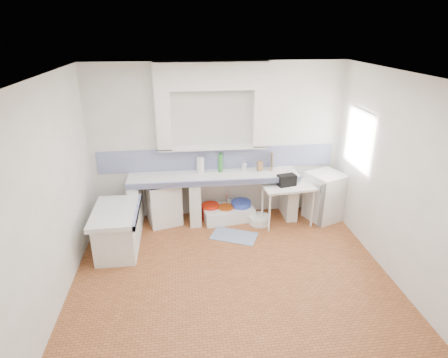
{
  "coord_description": "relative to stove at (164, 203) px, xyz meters",
  "views": [
    {
      "loc": [
        -0.62,
        -4.34,
        3.33
      ],
      "look_at": [
        0.0,
        1.0,
        1.1
      ],
      "focal_mm": 29.69,
      "sensor_mm": 36.0,
      "label": 1
    }
  ],
  "objects": [
    {
      "name": "lace_valance",
      "position": [
        3.29,
        -0.53,
        1.59
      ],
      "size": [
        0.01,
        0.84,
        0.24
      ],
      "primitive_type": "cube",
      "color": "white",
      "rests_on": "ground"
    },
    {
      "name": "counter_slab",
      "position": [
        0.91,
        -0.03,
        0.47
      ],
      "size": [
        3.0,
        0.6,
        0.08
      ],
      "primitive_type": "cube",
      "color": "white",
      "rests_on": "ground"
    },
    {
      "name": "wall_front",
      "position": [
        1.01,
        -3.73,
        1.01
      ],
      "size": [
        4.5,
        0.0,
        4.5
      ],
      "primitive_type": "plane",
      "rotation": [
        -1.57,
        0.0,
        0.0
      ],
      "color": "white",
      "rests_on": "ground"
    },
    {
      "name": "fridge",
      "position": [
        2.93,
        -0.19,
        0.05
      ],
      "size": [
        0.75,
        0.75,
        0.88
      ],
      "primitive_type": "cube",
      "rotation": [
        0.0,
        0.0,
        0.4
      ],
      "color": "white",
      "rests_on": "ground"
    },
    {
      "name": "peninsula_lip",
      "position": [
        -0.36,
        -0.83,
        0.27
      ],
      "size": [
        0.04,
        1.1,
        0.1
      ],
      "primitive_type": "cube",
      "color": "navy",
      "rests_on": "ground"
    },
    {
      "name": "rug",
      "position": [
        1.19,
        -0.66,
        -0.38
      ],
      "size": [
        0.87,
        0.7,
        0.01
      ],
      "primitive_type": "cube",
      "rotation": [
        0.0,
        0.0,
        -0.42
      ],
      "color": "#36568C",
      "rests_on": "ground"
    },
    {
      "name": "alcove_mass",
      "position": [
        0.91,
        0.15,
        2.19
      ],
      "size": [
        1.9,
        0.25,
        0.45
      ],
      "primitive_type": "cube",
      "color": "white",
      "rests_on": "ground"
    },
    {
      "name": "peninsula_base",
      "position": [
        -0.69,
        -0.83,
        -0.08
      ],
      "size": [
        0.6,
        1.0,
        0.62
      ],
      "primitive_type": "cube",
      "color": "white",
      "rests_on": "ground"
    },
    {
      "name": "counter_lip",
      "position": [
        0.91,
        -0.31,
        0.47
      ],
      "size": [
        3.0,
        0.04,
        0.1
      ],
      "primitive_type": "cube",
      "color": "navy",
      "rests_on": "ground"
    },
    {
      "name": "soap_bottle",
      "position": [
        1.48,
        0.12,
        0.6
      ],
      "size": [
        0.1,
        0.1,
        0.19
      ],
      "primitive_type": "imported",
      "rotation": [
        0.0,
        0.0,
        -0.19
      ],
      "color": "white",
      "rests_on": "counter_slab"
    },
    {
      "name": "bucket_orange",
      "position": [
        1.12,
        -0.06,
        -0.25
      ],
      "size": [
        0.3,
        0.3,
        0.27
      ],
      "primitive_type": "cylinder",
      "rotation": [
        0.0,
        0.0,
        0.02
      ],
      "color": "#BE4B0F",
      "rests_on": "ground"
    },
    {
      "name": "water_bottle_b",
      "position": [
        1.21,
        0.12,
        -0.22
      ],
      "size": [
        0.11,
        0.11,
        0.34
      ],
      "primitive_type": "cylinder",
      "rotation": [
        0.0,
        0.0,
        0.21
      ],
      "color": "silver",
      "rests_on": "ground"
    },
    {
      "name": "wall_back",
      "position": [
        1.01,
        0.27,
        1.01
      ],
      "size": [
        4.5,
        0.0,
        4.5
      ],
      "primitive_type": "plane",
      "rotation": [
        1.57,
        0.0,
        0.0
      ],
      "color": "white",
      "rests_on": "ground"
    },
    {
      "name": "ceiling",
      "position": [
        1.01,
        -1.73,
        2.41
      ],
      "size": [
        4.5,
        4.5,
        0.0
      ],
      "primitive_type": "plane",
      "rotation": [
        3.14,
        0.0,
        0.0
      ],
      "color": "white",
      "rests_on": "ground"
    },
    {
      "name": "wall_right",
      "position": [
        3.26,
        -1.73,
        1.01
      ],
      "size": [
        0.0,
        4.5,
        4.5
      ],
      "primitive_type": "plane",
      "rotation": [
        1.57,
        0.0,
        -1.57
      ],
      "color": "white",
      "rests_on": "ground"
    },
    {
      "name": "paper_towel",
      "position": [
        0.69,
        0.12,
        0.65
      ],
      "size": [
        0.15,
        0.15,
        0.28
      ],
      "primitive_type": "cylinder",
      "rotation": [
        0.0,
        0.0,
        -0.09
      ],
      "color": "white",
      "rests_on": "counter_slab"
    },
    {
      "name": "bucket_blue",
      "position": [
        1.41,
        -0.01,
        -0.22
      ],
      "size": [
        0.47,
        0.47,
        0.34
      ],
      "primitive_type": "cylinder",
      "rotation": [
        0.0,
        0.0,
        0.38
      ],
      "color": "blue",
      "rests_on": "ground"
    },
    {
      "name": "counter_pier_mid",
      "position": [
        0.56,
        -0.03,
        0.02
      ],
      "size": [
        0.2,
        0.55,
        0.82
      ],
      "primitive_type": "cube",
      "color": "white",
      "rests_on": "ground"
    },
    {
      "name": "sink",
      "position": [
        1.16,
        -0.04,
        -0.28
      ],
      "size": [
        0.97,
        0.62,
        0.22
      ],
      "primitive_type": "cube",
      "rotation": [
        0.0,
        0.0,
        0.15
      ],
      "color": "white",
      "rests_on": "ground"
    },
    {
      "name": "cutting_board",
      "position": [
        1.99,
        0.12,
        0.66
      ],
      "size": [
        0.06,
        0.22,
        0.3
      ],
      "primitive_type": "cube",
      "rotation": [
        0.0,
        0.0,
        -0.17
      ],
      "color": "olive",
      "rests_on": "counter_slab"
    },
    {
      "name": "counter_pier_left",
      "position": [
        -0.49,
        -0.03,
        0.02
      ],
      "size": [
        0.2,
        0.55,
        0.82
      ],
      "primitive_type": "cube",
      "color": "white",
      "rests_on": "ground"
    },
    {
      "name": "black_bag",
      "position": [
        2.16,
        -0.29,
        0.45
      ],
      "size": [
        0.34,
        0.24,
        0.2
      ],
      "primitive_type": "cube",
      "rotation": [
        0.0,
        0.0,
        0.22
      ],
      "color": "black",
      "rests_on": "side_table"
    },
    {
      "name": "green_bottle_b",
      "position": [
        1.03,
        0.09,
        0.66
      ],
      "size": [
        0.07,
        0.07,
        0.3
      ],
      "primitive_type": "cylinder",
      "rotation": [
        0.0,
        0.0,
        0.11
      ],
      "color": "#2F7530",
      "rests_on": "counter_slab"
    },
    {
      "name": "knife_block",
      "position": [
        1.75,
        0.07,
        0.6
      ],
      "size": [
        0.1,
        0.08,
        0.18
      ],
      "primitive_type": "cube",
      "rotation": [
        0.0,
        0.0,
        0.12
      ],
      "color": "olive",
      "rests_on": "counter_slab"
    },
    {
      "name": "green_bottle_a",
      "position": [
        1.05,
        0.12,
        0.68
      ],
      "size": [
        0.09,
        0.09,
        0.34
      ],
      "primitive_type": "cylinder",
      "rotation": [
        0.0,
        0.0,
        0.23
      ],
      "color": "#2F7530",
      "rests_on": "counter_slab"
    },
    {
      "name": "bucket_red",
      "position": [
        0.84,
        0.01,
        -0.24
      ],
      "size": [
        0.38,
        0.38,
        0.3
      ],
      "primitive_type": "cylinder",
      "rotation": [
        0.0,
        0.0,
        -0.22
      ],
      "color": "red",
      "rests_on": "ground"
    },
    {
      "name": "counter_pier_right",
      "position": [
        2.31,
        -0.03,
        0.02
      ],
      "size": [
        0.2,
        0.55,
        0.82
      ],
      "primitive_type": "cube",
      "color": "white",
      "rests_on": "ground"
    },
    {
      "name": "wall_left",
      "position": [
        -1.24,
        -1.73,
        1.01
      ],
      "size": [
        0.0,
        4.5,
        4.5
      ],
      "primitive_type": "plane",
      "rotation": [
        1.57,
        0.0,
        1.57
      ],
      "color": "white",
      "rests_on": "ground"
    },
    {
      "name": "side_table",
      "position": [
        2.2,
        -0.32,
        -0.02
      ],
      "size": [
        0.93,
        0.58,
        0.04
      ],
      "primitive_type": "cube",
      "rotation": [
        0.0,
        0.0,
        0.09
      ],
      "color": "white",
      "rests_on": "ground"
    },
    {
      "name": "stove",
      "position": [
        0.0,
        0.0,
        0.0
      ],
      "size": [
        0.67,
        0.66,
        0.78
      ],
      "primitive_type": "cube",
      "rotation": [
        0.0,
        0.0,
        0.28
      ],
      "color": "white",
      "rests_on": "ground"
    },
    {
      "name": "window_frame",
      "position": [
        3.44,
        -0.53,
        1.21
      ],
      "size": [
        0.35,
        0.86,
        1.06
      ],
      "primitive_type": "cube",
      "color": "#3A2112",
      "rests_on": "ground"
    },
    {
      "name": "backsplash",
      "position": [
        1.01,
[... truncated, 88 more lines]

